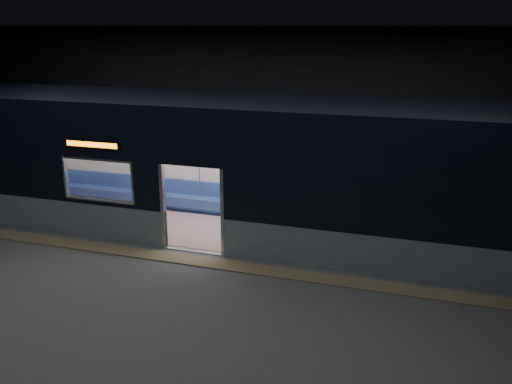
% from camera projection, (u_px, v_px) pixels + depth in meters
% --- Properties ---
extents(station_floor, '(24.00, 14.00, 0.01)m').
position_uv_depth(station_floor, '(174.00, 270.00, 11.61)').
color(station_floor, '#47494C').
rests_on(station_floor, ground).
extents(station_envelope, '(24.00, 14.00, 5.00)m').
position_uv_depth(station_envelope, '(166.00, 98.00, 10.53)').
color(station_envelope, black).
rests_on(station_envelope, station_floor).
extents(tactile_strip, '(22.80, 0.50, 0.03)m').
position_uv_depth(tactile_strip, '(185.00, 259.00, 12.11)').
color(tactile_strip, '#8C7F59').
rests_on(tactile_strip, station_floor).
extents(metro_car, '(18.00, 3.04, 3.35)m').
position_uv_depth(metro_car, '(216.00, 160.00, 13.38)').
color(metro_car, gray).
rests_on(metro_car, station_floor).
extents(passenger, '(0.37, 0.63, 1.29)m').
position_uv_depth(passenger, '(268.00, 194.00, 14.31)').
color(passenger, black).
rests_on(passenger, metro_car).
extents(handbag, '(0.26, 0.22, 0.12)m').
position_uv_depth(handbag, '(267.00, 200.00, 14.15)').
color(handbag, black).
rests_on(handbag, passenger).
extents(transit_map, '(0.99, 0.03, 0.64)m').
position_uv_depth(transit_map, '(319.00, 169.00, 14.01)').
color(transit_map, white).
rests_on(transit_map, metro_car).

